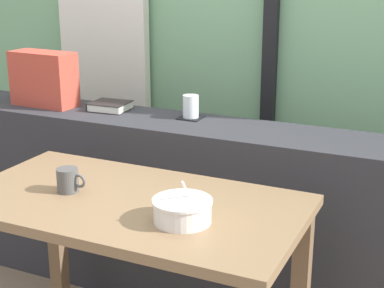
{
  "coord_description": "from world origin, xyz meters",
  "views": [
    {
      "loc": [
        1.05,
        -1.67,
        1.5
      ],
      "look_at": [
        0.13,
        0.3,
        0.83
      ],
      "focal_mm": 54.71,
      "sensor_mm": 36.0,
      "label": 1
    }
  ],
  "objects_px": {
    "juice_glass": "(191,108)",
    "soup_bowl": "(182,211)",
    "throw_pillow": "(44,79)",
    "ceramic_mug": "(68,180)",
    "coaster_square": "(191,118)",
    "breakfast_table": "(131,231)",
    "closed_book": "(110,106)"
  },
  "relations": [
    {
      "from": "ceramic_mug",
      "to": "coaster_square",
      "type": "bearing_deg",
      "value": 79.62
    },
    {
      "from": "soup_bowl",
      "to": "ceramic_mug",
      "type": "relative_size",
      "value": 1.67
    },
    {
      "from": "closed_book",
      "to": "throw_pillow",
      "type": "distance_m",
      "value": 0.36
    },
    {
      "from": "coaster_square",
      "to": "soup_bowl",
      "type": "height_order",
      "value": "soup_bowl"
    },
    {
      "from": "coaster_square",
      "to": "ceramic_mug",
      "type": "relative_size",
      "value": 0.88
    },
    {
      "from": "juice_glass",
      "to": "soup_bowl",
      "type": "relative_size",
      "value": 0.53
    },
    {
      "from": "throw_pillow",
      "to": "soup_bowl",
      "type": "bearing_deg",
      "value": -33.5
    },
    {
      "from": "coaster_square",
      "to": "juice_glass",
      "type": "height_order",
      "value": "juice_glass"
    },
    {
      "from": "soup_bowl",
      "to": "breakfast_table",
      "type": "bearing_deg",
      "value": 160.92
    },
    {
      "from": "juice_glass",
      "to": "closed_book",
      "type": "relative_size",
      "value": 0.55
    },
    {
      "from": "breakfast_table",
      "to": "coaster_square",
      "type": "xyz_separation_m",
      "value": [
        -0.1,
        0.7,
        0.23
      ]
    },
    {
      "from": "breakfast_table",
      "to": "juice_glass",
      "type": "distance_m",
      "value": 0.76
    },
    {
      "from": "coaster_square",
      "to": "throw_pillow",
      "type": "distance_m",
      "value": 0.76
    },
    {
      "from": "juice_glass",
      "to": "ceramic_mug",
      "type": "xyz_separation_m",
      "value": [
        -0.13,
        -0.73,
        -0.11
      ]
    },
    {
      "from": "coaster_square",
      "to": "closed_book",
      "type": "distance_m",
      "value": 0.41
    },
    {
      "from": "closed_book",
      "to": "ceramic_mug",
      "type": "xyz_separation_m",
      "value": [
        0.28,
        -0.71,
        -0.08
      ]
    },
    {
      "from": "breakfast_table",
      "to": "juice_glass",
      "type": "xyz_separation_m",
      "value": [
        -0.1,
        0.7,
        0.27
      ]
    },
    {
      "from": "breakfast_table",
      "to": "juice_glass",
      "type": "relative_size",
      "value": 11.78
    },
    {
      "from": "soup_bowl",
      "to": "closed_book",
      "type": "bearing_deg",
      "value": 134.28
    },
    {
      "from": "coaster_square",
      "to": "closed_book",
      "type": "xyz_separation_m",
      "value": [
        -0.41,
        -0.02,
        0.02
      ]
    },
    {
      "from": "throw_pillow",
      "to": "soup_bowl",
      "type": "distance_m",
      "value": 1.32
    },
    {
      "from": "juice_glass",
      "to": "ceramic_mug",
      "type": "distance_m",
      "value": 0.75
    },
    {
      "from": "throw_pillow",
      "to": "ceramic_mug",
      "type": "relative_size",
      "value": 2.83
    },
    {
      "from": "coaster_square",
      "to": "throw_pillow",
      "type": "bearing_deg",
      "value": -174.77
    },
    {
      "from": "throw_pillow",
      "to": "ceramic_mug",
      "type": "distance_m",
      "value": 0.92
    },
    {
      "from": "juice_glass",
      "to": "breakfast_table",
      "type": "bearing_deg",
      "value": -82.08
    },
    {
      "from": "juice_glass",
      "to": "ceramic_mug",
      "type": "height_order",
      "value": "juice_glass"
    },
    {
      "from": "breakfast_table",
      "to": "throw_pillow",
      "type": "xyz_separation_m",
      "value": [
        -0.85,
        0.64,
        0.36
      ]
    },
    {
      "from": "closed_book",
      "to": "soup_bowl",
      "type": "relative_size",
      "value": 0.97
    },
    {
      "from": "closed_book",
      "to": "ceramic_mug",
      "type": "relative_size",
      "value": 1.62
    },
    {
      "from": "coaster_square",
      "to": "ceramic_mug",
      "type": "height_order",
      "value": "coaster_square"
    },
    {
      "from": "throw_pillow",
      "to": "breakfast_table",
      "type": "bearing_deg",
      "value": -36.93
    }
  ]
}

